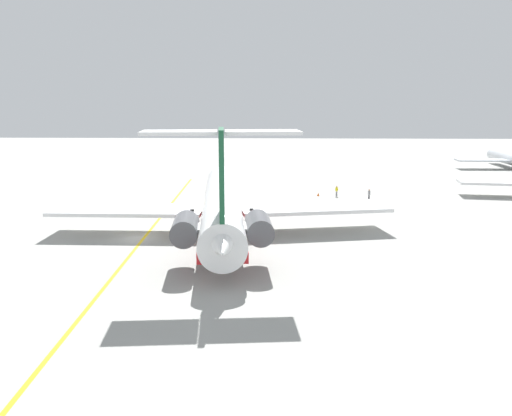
{
  "coord_description": "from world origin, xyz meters",
  "views": [
    {
      "loc": [
        60.69,
        15.58,
        15.54
      ],
      "look_at": [
        -2.57,
        13.38,
        3.1
      ],
      "focal_mm": 38.72,
      "sensor_mm": 36.0,
      "label": 1
    }
  ],
  "objects_px": {
    "airliner_far_left": "(512,159)",
    "ground_crew_near_nose": "(369,193)",
    "ground_crew_near_tail": "(337,190)",
    "safety_cone_nose": "(318,194)",
    "main_jetliner": "(222,206)"
  },
  "relations": [
    {
      "from": "ground_crew_near_nose",
      "to": "ground_crew_near_tail",
      "type": "xyz_separation_m",
      "value": [
        -3.5,
        -4.69,
        -0.01
      ]
    },
    {
      "from": "ground_crew_near_nose",
      "to": "safety_cone_nose",
      "type": "xyz_separation_m",
      "value": [
        -3.88,
        -7.64,
        -0.87
      ]
    },
    {
      "from": "ground_crew_near_tail",
      "to": "safety_cone_nose",
      "type": "distance_m",
      "value": 3.09
    },
    {
      "from": "airliner_far_left",
      "to": "ground_crew_near_nose",
      "type": "xyz_separation_m",
      "value": [
        42.34,
        -39.56,
        -1.14
      ]
    },
    {
      "from": "airliner_far_left",
      "to": "ground_crew_near_tail",
      "type": "distance_m",
      "value": 58.89
    },
    {
      "from": "airliner_far_left",
      "to": "safety_cone_nose",
      "type": "distance_m",
      "value": 60.91
    },
    {
      "from": "airliner_far_left",
      "to": "ground_crew_near_nose",
      "type": "relative_size",
      "value": 14.32
    },
    {
      "from": "main_jetliner",
      "to": "safety_cone_nose",
      "type": "height_order",
      "value": "main_jetliner"
    },
    {
      "from": "airliner_far_left",
      "to": "ground_crew_near_nose",
      "type": "height_order",
      "value": "airliner_far_left"
    },
    {
      "from": "main_jetliner",
      "to": "ground_crew_near_tail",
      "type": "distance_m",
      "value": 31.79
    },
    {
      "from": "main_jetliner",
      "to": "safety_cone_nose",
      "type": "relative_size",
      "value": 82.42
    },
    {
      "from": "main_jetliner",
      "to": "airliner_far_left",
      "type": "xyz_separation_m",
      "value": [
        -66.12,
        60.41,
        -1.31
      ]
    },
    {
      "from": "ground_crew_near_nose",
      "to": "main_jetliner",
      "type": "bearing_deg",
      "value": -178.49
    },
    {
      "from": "ground_crew_near_tail",
      "to": "safety_cone_nose",
      "type": "height_order",
      "value": "ground_crew_near_tail"
    },
    {
      "from": "ground_crew_near_nose",
      "to": "ground_crew_near_tail",
      "type": "height_order",
      "value": "ground_crew_near_nose"
    }
  ]
}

